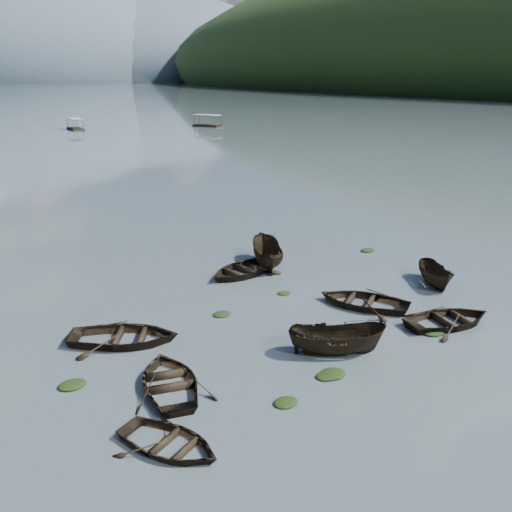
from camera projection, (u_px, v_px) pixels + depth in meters
ground_plane at (407, 377)px, 23.69m from camera, size 2400.00×2400.00×0.00m
haze_mtn_c at (16, 81)px, 822.44m from camera, size 520.00×520.00×260.00m
haze_mtn_d at (135, 80)px, 912.44m from camera, size 520.00×520.00×220.00m
rowboat_0 at (169, 448)px, 19.20m from camera, size 4.26×4.72×0.80m
rowboat_1 at (170, 387)px, 22.91m from camera, size 4.25×5.23×0.95m
rowboat_2 at (336, 354)px, 25.67m from camera, size 4.59×3.67×1.69m
rowboat_3 at (363, 306)px, 30.93m from camera, size 5.56×5.98×1.01m
rowboat_4 at (449, 325)px, 28.61m from camera, size 5.28×4.24×0.97m
rowboat_5 at (435, 284)px, 34.03m from camera, size 3.03×4.03×1.47m
rowboat_6 at (124, 343)px, 26.70m from camera, size 6.27×5.77×1.06m
rowboat_7 at (242, 274)px, 35.76m from camera, size 5.78×4.75×1.04m
rowboat_8 at (267, 266)px, 37.34m from camera, size 3.62×5.12×1.85m
weed_clump_0 at (286, 404)px, 21.79m from camera, size 1.00×0.82×0.22m
weed_clump_1 at (327, 377)px, 23.70m from camera, size 0.98×0.78×0.22m
weed_clump_2 at (332, 375)px, 23.82m from camera, size 1.19×0.96×0.26m
weed_clump_3 at (284, 294)px, 32.60m from camera, size 0.80×0.68×0.18m
weed_clump_4 at (433, 333)px, 27.68m from camera, size 1.15×0.92×0.24m
weed_clump_5 at (72, 386)px, 23.00m from camera, size 1.14×0.92×0.24m
weed_clump_6 at (222, 315)px, 29.74m from camera, size 0.98×0.82×0.20m
weed_clump_7 at (368, 251)px, 40.39m from camera, size 1.10×0.88×0.24m
pontoon_centre at (76, 130)px, 126.33m from camera, size 2.68×6.19×2.35m
pontoon_right at (207, 126)px, 133.36m from camera, size 5.82×7.26×2.59m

